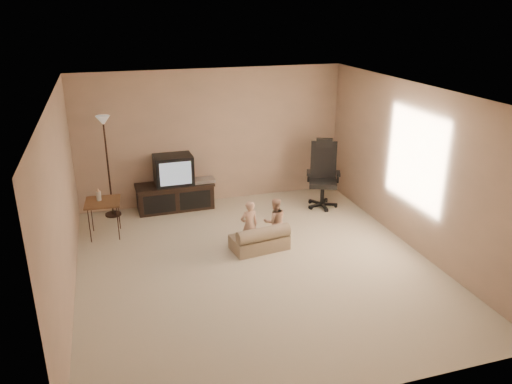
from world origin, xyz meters
TOP-DOWN VIEW (x-y plane):
  - floor at (0.00, 0.00)m, footprint 5.50×5.50m
  - room_shell at (0.00, 0.00)m, footprint 5.50×5.50m
  - tv_stand at (-0.79, 2.49)m, footprint 1.44×0.55m
  - office_chair at (1.87, 1.85)m, footprint 0.76×0.77m
  - side_table at (-2.06, 1.68)m, footprint 0.58×0.58m
  - floor_lamp at (-1.92, 2.51)m, footprint 0.28×0.28m
  - child_sofa at (0.21, 0.44)m, footprint 0.91×0.59m
  - toddler_left at (0.05, 0.52)m, footprint 0.32×0.25m
  - toddler_right at (0.49, 0.58)m, footprint 0.38×0.23m

SIDE VIEW (x-z plane):
  - floor at x=0.00m, z-range 0.00..0.00m
  - child_sofa at x=0.21m, z-range -0.04..0.38m
  - toddler_right at x=0.49m, z-range 0.00..0.77m
  - toddler_left at x=0.05m, z-range 0.00..0.80m
  - tv_stand at x=-0.79m, z-range -0.09..0.94m
  - office_chair at x=1.87m, z-range -0.18..1.08m
  - side_table at x=-2.06m, z-range 0.18..0.99m
  - floor_lamp at x=-1.92m, z-range 0.42..2.23m
  - room_shell at x=0.00m, z-range -1.23..4.27m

